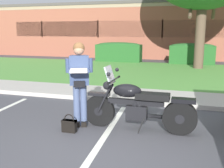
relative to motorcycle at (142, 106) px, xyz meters
name	(u,v)px	position (x,y,z in m)	size (l,w,h in m)	color
ground_plane	(93,145)	(-0.65, -0.96, -0.49)	(140.00, 140.00, 0.00)	#424247
curb_strip	(131,101)	(-0.65, 1.86, -0.43)	(60.00, 0.20, 0.12)	#ADA89E
concrete_walk	(137,95)	(-0.65, 2.71, -0.45)	(60.00, 1.50, 0.08)	#ADA89E
grass_lawn	(157,73)	(-0.65, 7.26, -0.46)	(60.00, 7.60, 0.06)	#518E3D
stall_stripe_1	(101,141)	(-0.58, -0.76, -0.49)	(0.12, 4.40, 0.01)	silver
motorcycle	(142,106)	(0.00, 0.00, 0.00)	(2.24, 0.82, 1.26)	black
rider_person	(79,78)	(-1.25, -0.12, 0.52)	(0.57, 0.66, 1.70)	black
handbag	(69,125)	(-1.32, -0.51, -0.34)	(0.28, 0.13, 0.36)	black
hedge_left	(119,52)	(-3.56, 11.08, 0.16)	(2.81, 0.90, 1.24)	#235623
hedge_center_left	(192,53)	(0.82, 11.08, 0.16)	(2.51, 0.90, 1.24)	#235623
brick_building	(169,30)	(-1.17, 17.91, 1.49)	(26.99, 9.40, 3.96)	#93513D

